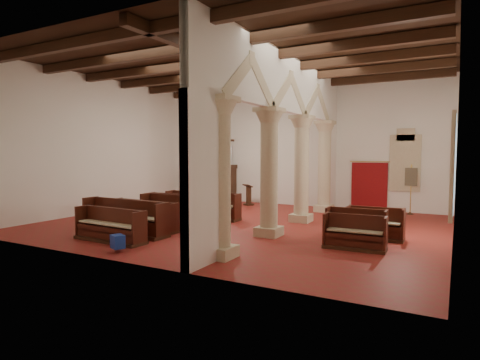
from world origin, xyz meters
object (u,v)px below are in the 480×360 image
Objects in this scene: processional_banner at (410,197)px; nave_pew_0 at (110,230)px; lectern at (249,196)px; aisle_pew_0 at (355,238)px; pipe_organ at (217,176)px.

nave_pew_0 is at bearing -123.17° from processional_banner.
aisle_pew_0 is at bearing -21.73° from lectern.
pipe_organ reaches higher than lectern.
aisle_pew_0 is at bearing 23.41° from nave_pew_0.
pipe_organ is 2.61m from lectern.
aisle_pew_0 is (6.78, -6.73, -0.12)m from lectern.
lectern is 9.56m from aisle_pew_0.
processional_banner reaches higher than aisle_pew_0.
lectern is at bearing -17.36° from pipe_organ.
pipe_organ is 2.03× the size of processional_banner.
pipe_organ reaches higher than processional_banner.
nave_pew_0 is at bearing -66.49° from lectern.
pipe_organ is 1.71× the size of nave_pew_0.
nave_pew_0 is 7.17m from aisle_pew_0.
pipe_organ is at bearing 138.53° from aisle_pew_0.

